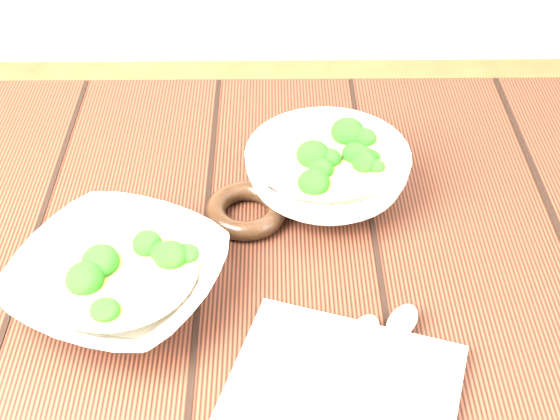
# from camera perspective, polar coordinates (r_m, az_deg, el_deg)

# --- Properties ---
(table) EXTENTS (1.20, 0.80, 0.75)m
(table) POSITION_cam_1_polar(r_m,az_deg,el_deg) (0.97, -4.08, -9.11)
(table) COLOR #37190F
(table) RESTS_ON ground
(soup_bowl_front) EXTENTS (0.28, 0.28, 0.06)m
(soup_bowl_front) POSITION_cam_1_polar(r_m,az_deg,el_deg) (0.85, -11.73, -4.88)
(soup_bowl_front) COLOR white
(soup_bowl_front) RESTS_ON table
(soup_bowl_back) EXTENTS (0.24, 0.24, 0.07)m
(soup_bowl_back) POSITION_cam_1_polar(r_m,az_deg,el_deg) (0.96, 3.46, 2.82)
(soup_bowl_back) COLOR white
(soup_bowl_back) RESTS_ON table
(trivet) EXTENTS (0.11, 0.11, 0.02)m
(trivet) POSITION_cam_1_polar(r_m,az_deg,el_deg) (0.93, -2.48, -0.05)
(trivet) COLOR black
(trivet) RESTS_ON table
(napkin) EXTENTS (0.26, 0.23, 0.01)m
(napkin) POSITION_cam_1_polar(r_m,az_deg,el_deg) (0.77, 4.56, -13.19)
(napkin) COLOR beige
(napkin) RESTS_ON table
(spoon_left) EXTENTS (0.10, 0.16, 0.01)m
(spoon_left) POSITION_cam_1_polar(r_m,az_deg,el_deg) (0.78, 5.04, -10.60)
(spoon_left) COLOR #A7A194
(spoon_left) RESTS_ON napkin
(spoon_right) EXTENTS (0.11, 0.16, 0.01)m
(spoon_right) POSITION_cam_1_polar(r_m,az_deg,el_deg) (0.79, 7.92, -9.69)
(spoon_right) COLOR #A7A194
(spoon_right) RESTS_ON napkin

